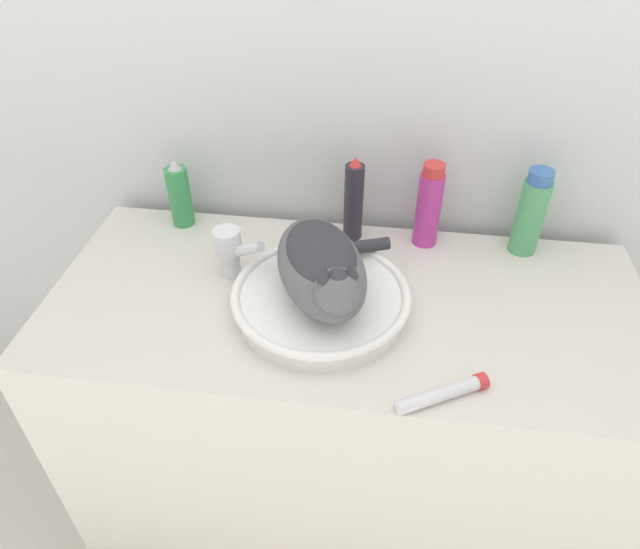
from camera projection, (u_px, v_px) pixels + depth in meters
name	position (u px, v px, depth m)	size (l,w,h in m)	color
wall_back	(366.00, 93.00, 1.26)	(8.00, 0.05, 2.40)	silver
vanity_counter	(342.00, 427.00, 1.48)	(1.27, 0.57, 0.88)	beige
sink_basin	(321.00, 299.00, 1.16)	(0.37, 0.37, 0.05)	white
cat	(323.00, 266.00, 1.09)	(0.26, 0.34, 0.16)	#56565B
faucet	(231.00, 250.00, 1.22)	(0.12, 0.08, 0.12)	silver
hairspray_can_black	(354.00, 201.00, 1.32)	(0.04, 0.04, 0.21)	#28232D
shampoo_bottle_tall	(429.00, 206.00, 1.30)	(0.06, 0.06, 0.21)	#B2338C
spray_bottle_trigger	(180.00, 195.00, 1.38)	(0.05, 0.05, 0.17)	#338C4C
mouthwash_bottle	(531.00, 213.00, 1.28)	(0.06, 0.06, 0.21)	#4CA366
cream_tube	(443.00, 393.00, 0.99)	(0.17, 0.11, 0.03)	silver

